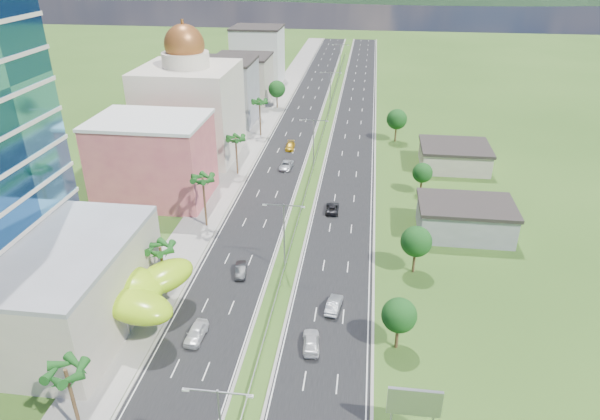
% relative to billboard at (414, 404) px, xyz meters
% --- Properties ---
extents(ground, '(500.00, 500.00, 0.00)m').
position_rel_billboard_xyz_m(ground, '(-17.00, 18.00, -4.42)').
color(ground, '#2D5119').
rests_on(ground, ground).
extents(road_left, '(11.00, 260.00, 0.04)m').
position_rel_billboard_xyz_m(road_left, '(-24.50, 108.00, -4.40)').
color(road_left, black).
rests_on(road_left, ground).
extents(road_right, '(11.00, 260.00, 0.04)m').
position_rel_billboard_xyz_m(road_right, '(-9.50, 108.00, -4.40)').
color(road_right, black).
rests_on(road_right, ground).
extents(sidewalk_left, '(7.00, 260.00, 0.12)m').
position_rel_billboard_xyz_m(sidewalk_left, '(-34.00, 108.00, -4.36)').
color(sidewalk_left, gray).
rests_on(sidewalk_left, ground).
extents(median_guardrail, '(0.10, 216.06, 0.76)m').
position_rel_billboard_xyz_m(median_guardrail, '(-17.00, 89.99, -3.80)').
color(median_guardrail, gray).
rests_on(median_guardrail, ground).
extents(streetlight_median_b, '(6.04, 0.25, 11.00)m').
position_rel_billboard_xyz_m(streetlight_median_b, '(-17.00, 28.00, 2.33)').
color(streetlight_median_b, gray).
rests_on(streetlight_median_b, ground).
extents(streetlight_median_c, '(6.04, 0.25, 11.00)m').
position_rel_billboard_xyz_m(streetlight_median_c, '(-17.00, 68.00, 2.33)').
color(streetlight_median_c, gray).
rests_on(streetlight_median_c, ground).
extents(streetlight_median_d, '(6.04, 0.25, 11.00)m').
position_rel_billboard_xyz_m(streetlight_median_d, '(-17.00, 113.00, 2.33)').
color(streetlight_median_d, gray).
rests_on(streetlight_median_d, ground).
extents(streetlight_median_e, '(6.04, 0.25, 11.00)m').
position_rel_billboard_xyz_m(streetlight_median_e, '(-17.00, 158.00, 2.33)').
color(streetlight_median_e, gray).
rests_on(streetlight_median_e, ground).
extents(mall_podium, '(30.00, 24.00, 11.00)m').
position_rel_billboard_xyz_m(mall_podium, '(-49.00, 12.00, 1.08)').
color(mall_podium, '#A9A18B').
rests_on(mall_podium, ground).
extents(lime_canopy, '(18.00, 15.00, 7.40)m').
position_rel_billboard_xyz_m(lime_canopy, '(-37.00, 14.00, 0.57)').
color(lime_canopy, '#95CB13').
rests_on(lime_canopy, ground).
extents(pink_shophouse, '(20.00, 15.00, 15.00)m').
position_rel_billboard_xyz_m(pink_shophouse, '(-45.00, 50.00, 3.08)').
color(pink_shophouse, '#BC4D5B').
rests_on(pink_shophouse, ground).
extents(domed_building, '(20.00, 20.00, 28.70)m').
position_rel_billboard_xyz_m(domed_building, '(-45.00, 73.00, 6.93)').
color(domed_building, beige).
rests_on(domed_building, ground).
extents(midrise_grey, '(16.00, 15.00, 16.00)m').
position_rel_billboard_xyz_m(midrise_grey, '(-44.00, 98.00, 3.58)').
color(midrise_grey, gray).
rests_on(midrise_grey, ground).
extents(midrise_beige, '(16.00, 15.00, 13.00)m').
position_rel_billboard_xyz_m(midrise_beige, '(-44.00, 120.00, 2.08)').
color(midrise_beige, '#A9A18B').
rests_on(midrise_beige, ground).
extents(midrise_white, '(16.00, 15.00, 18.00)m').
position_rel_billboard_xyz_m(midrise_white, '(-44.00, 143.00, 4.58)').
color(midrise_white, silver).
rests_on(midrise_white, ground).
extents(billboard, '(5.20, 0.35, 6.20)m').
position_rel_billboard_xyz_m(billboard, '(0.00, 0.00, 0.00)').
color(billboard, gray).
rests_on(billboard, ground).
extents(shed_near, '(15.00, 10.00, 5.00)m').
position_rel_billboard_xyz_m(shed_near, '(11.00, 43.00, -1.92)').
color(shed_near, gray).
rests_on(shed_near, ground).
extents(shed_far, '(14.00, 12.00, 4.40)m').
position_rel_billboard_xyz_m(shed_far, '(13.00, 73.00, -2.22)').
color(shed_far, '#A9A18B').
rests_on(shed_far, ground).
extents(palm_tree_a, '(3.60, 3.60, 9.10)m').
position_rel_billboard_xyz_m(palm_tree_a, '(-32.50, -4.00, 3.60)').
color(palm_tree_a, '#47301C').
rests_on(palm_tree_a, ground).
extents(palm_tree_b, '(3.60, 3.60, 8.10)m').
position_rel_billboard_xyz_m(palm_tree_b, '(-32.50, 20.00, 2.64)').
color(palm_tree_b, '#47301C').
rests_on(palm_tree_b, ground).
extents(palm_tree_c, '(3.60, 3.60, 9.60)m').
position_rel_billboard_xyz_m(palm_tree_c, '(-32.50, 40.00, 4.08)').
color(palm_tree_c, '#47301C').
rests_on(palm_tree_c, ground).
extents(palm_tree_d, '(3.60, 3.60, 8.60)m').
position_rel_billboard_xyz_m(palm_tree_d, '(-32.50, 63.00, 3.12)').
color(palm_tree_d, '#47301C').
rests_on(palm_tree_d, ground).
extents(palm_tree_e, '(3.60, 3.60, 9.40)m').
position_rel_billboard_xyz_m(palm_tree_e, '(-32.50, 88.00, 3.89)').
color(palm_tree_e, '#47301C').
rests_on(palm_tree_e, ground).
extents(leafy_tree_lfar, '(4.90, 4.90, 8.05)m').
position_rel_billboard_xyz_m(leafy_tree_lfar, '(-32.50, 113.00, 1.16)').
color(leafy_tree_lfar, '#47301C').
rests_on(leafy_tree_lfar, ground).
extents(leafy_tree_ra, '(4.20, 4.20, 6.90)m').
position_rel_billboard_xyz_m(leafy_tree_ra, '(-1.00, 13.00, 0.35)').
color(leafy_tree_ra, '#47301C').
rests_on(leafy_tree_ra, ground).
extents(leafy_tree_rb, '(4.55, 4.55, 7.47)m').
position_rel_billboard_xyz_m(leafy_tree_rb, '(2.00, 30.00, 0.76)').
color(leafy_tree_rb, '#47301C').
rests_on(leafy_tree_rb, ground).
extents(leafy_tree_rc, '(3.85, 3.85, 6.33)m').
position_rel_billboard_xyz_m(leafy_tree_rc, '(5.00, 58.00, -0.05)').
color(leafy_tree_rc, '#47301C').
rests_on(leafy_tree_rc, ground).
extents(leafy_tree_rd, '(4.90, 4.90, 8.05)m').
position_rel_billboard_xyz_m(leafy_tree_rd, '(1.00, 88.00, 1.16)').
color(leafy_tree_rd, '#47301C').
rests_on(leafy_tree_rd, ground).
extents(car_white_near_left, '(2.21, 4.95, 1.65)m').
position_rel_billboard_xyz_m(car_white_near_left, '(-25.46, 11.45, -3.56)').
color(car_white_near_left, silver).
rests_on(car_white_near_left, road_left).
extents(car_dark_left, '(2.23, 4.58, 1.45)m').
position_rel_billboard_xyz_m(car_dark_left, '(-23.22, 26.03, -3.66)').
color(car_dark_left, black).
rests_on(car_dark_left, road_left).
extents(car_silver_mid_left, '(2.77, 5.39, 1.46)m').
position_rel_billboard_xyz_m(car_silver_mid_left, '(-22.78, 67.29, -3.65)').
color(car_silver_mid_left, '#B1B3B9').
rests_on(car_silver_mid_left, road_left).
extents(car_yellow_far_left, '(2.25, 5.05, 1.44)m').
position_rel_billboard_xyz_m(car_yellow_far_left, '(-23.70, 79.34, -3.66)').
color(car_yellow_far_left, gold).
rests_on(car_yellow_far_left, road_left).
extents(car_white_near_right, '(2.52, 5.11, 1.68)m').
position_rel_billboard_xyz_m(car_white_near_right, '(-11.21, 11.65, -3.54)').
color(car_white_near_right, silver).
rests_on(car_white_near_right, road_right).
extents(car_silver_right, '(2.27, 4.88, 1.55)m').
position_rel_billboard_xyz_m(car_silver_right, '(-9.02, 19.40, -3.61)').
color(car_silver_right, '#A6A8AE').
rests_on(car_silver_right, road_right).
extents(car_dark_far_right, '(2.44, 5.02, 1.38)m').
position_rel_billboard_xyz_m(car_dark_far_right, '(-11.41, 48.17, -3.69)').
color(car_dark_far_right, black).
rests_on(car_dark_far_right, road_right).
extents(motorcycle, '(0.70, 2.04, 1.29)m').
position_rel_billboard_xyz_m(motorcycle, '(-25.87, 13.66, -3.74)').
color(motorcycle, black).
rests_on(motorcycle, road_left).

